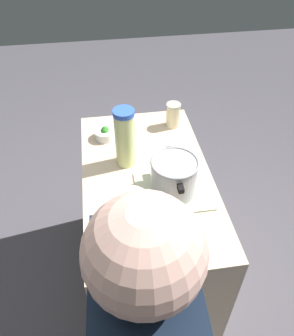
# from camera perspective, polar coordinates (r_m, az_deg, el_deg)

# --- Properties ---
(ground_plane) EXTENTS (8.00, 8.00, 0.00)m
(ground_plane) POSITION_cam_1_polar(r_m,az_deg,el_deg) (2.42, 0.00, -17.02)
(ground_plane) COLOR #4E4A52
(counter_slab) EXTENTS (1.11, 0.64, 0.91)m
(counter_slab) POSITION_cam_1_polar(r_m,az_deg,el_deg) (2.04, 0.00, -10.52)
(counter_slab) COLOR beige
(counter_slab) RESTS_ON ground_plane
(dish_cloth) EXTENTS (0.29, 0.34, 0.01)m
(dish_cloth) POSITION_cam_1_polar(r_m,az_deg,el_deg) (1.62, 4.33, -3.80)
(dish_cloth) COLOR beige
(dish_cloth) RESTS_ON counter_slab
(cooking_pot) EXTENTS (0.29, 0.22, 0.18)m
(cooking_pot) POSITION_cam_1_polar(r_m,az_deg,el_deg) (1.55, 4.52, -1.32)
(cooking_pot) COLOR #B7B7BC
(cooking_pot) RESTS_ON dish_cloth
(lemonade_pitcher) EXTENTS (0.10, 0.10, 0.32)m
(lemonade_pitcher) POSITION_cam_1_polar(r_m,az_deg,el_deg) (1.67, -3.71, 5.06)
(lemonade_pitcher) COLOR #DFEB94
(lemonade_pitcher) RESTS_ON counter_slab
(mason_jar) EXTENTS (0.08, 0.08, 0.14)m
(mason_jar) POSITION_cam_1_polar(r_m,az_deg,el_deg) (1.99, 4.36, 8.80)
(mason_jar) COLOR beige
(mason_jar) RESTS_ON counter_slab
(broccoli_bowl_front) EXTENTS (0.13, 0.13, 0.08)m
(broccoli_bowl_front) POSITION_cam_1_polar(r_m,az_deg,el_deg) (1.47, -3.79, -8.69)
(broccoli_bowl_front) COLOR silver
(broccoli_bowl_front) RESTS_ON counter_slab
(broccoli_bowl_center) EXTENTS (0.11, 0.11, 0.07)m
(broccoli_bowl_center) POSITION_cam_1_polar(r_m,az_deg,el_deg) (1.93, -7.06, 5.70)
(broccoli_bowl_center) COLOR silver
(broccoli_bowl_center) RESTS_ON counter_slab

